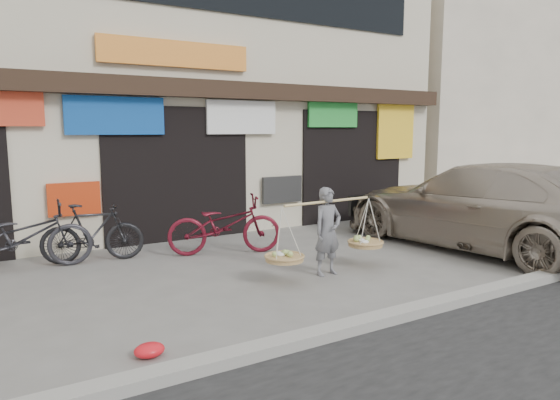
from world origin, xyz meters
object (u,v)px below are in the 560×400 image
bike_0 (23,237)px  bike_1 (93,233)px  street_vendor (328,236)px  suv (481,205)px  bike_2 (225,225)px

bike_0 → bike_1: bearing=-87.5°
street_vendor → suv: suv is taller
suv → bike_0: bearing=-25.1°
bike_0 → bike_1: bike_0 is taller
street_vendor → bike_0: size_ratio=1.05×
bike_2 → suv: (4.38, -2.07, 0.28)m
bike_2 → suv: suv is taller
bike_1 → suv: size_ratio=0.29×
bike_1 → street_vendor: bearing=-119.8°
bike_0 → bike_2: bearing=-98.1°
street_vendor → bike_1: 4.00m
street_vendor → bike_1: bearing=134.3°
bike_0 → suv: size_ratio=0.36×
street_vendor → bike_2: (-0.82, 2.02, -0.08)m
street_vendor → bike_2: street_vendor is taller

